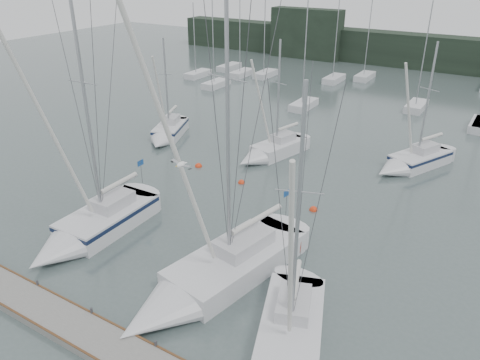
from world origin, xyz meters
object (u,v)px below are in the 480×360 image
(sailboat_near_center, at_px, (202,284))
(sailboat_mid_b, at_px, (268,152))
(sailboat_near_left, at_px, (87,231))
(buoy_c, at_px, (198,166))
(sailboat_mid_d, at_px, (409,163))
(buoy_b, at_px, (313,210))
(sailboat_near_right, at_px, (287,354))
(sailboat_mid_a, at_px, (167,134))
(buoy_a, at_px, (241,183))

(sailboat_near_center, xyz_separation_m, sailboat_mid_b, (-5.69, 17.64, -0.08))
(sailboat_near_left, height_order, buoy_c, sailboat_near_left)
(sailboat_mid_d, bearing_deg, sailboat_mid_b, -134.93)
(sailboat_near_center, relative_size, buoy_b, 32.28)
(sailboat_near_right, relative_size, buoy_b, 22.50)
(sailboat_mid_a, relative_size, sailboat_mid_d, 0.92)
(sailboat_near_left, relative_size, sailboat_mid_d, 1.48)
(sailboat_mid_b, bearing_deg, sailboat_near_right, -44.80)
(sailboat_mid_a, bearing_deg, buoy_a, -43.44)
(sailboat_mid_d, distance_m, buoy_c, 17.31)
(buoy_b, bearing_deg, buoy_c, 170.63)
(sailboat_near_center, relative_size, sailboat_mid_d, 1.70)
(buoy_a, bearing_deg, sailboat_near_right, -52.27)
(sailboat_near_left, distance_m, sailboat_near_right, 14.94)
(sailboat_mid_d, relative_size, buoy_c, 18.45)
(sailboat_mid_a, xyz_separation_m, sailboat_mid_b, (10.43, 1.02, -0.03))
(buoy_c, bearing_deg, sailboat_near_left, -86.39)
(sailboat_mid_b, xyz_separation_m, buoy_c, (-4.07, -4.66, -0.52))
(sailboat_mid_b, distance_m, buoy_a, 5.50)
(sailboat_mid_a, height_order, sailboat_mid_d, sailboat_mid_d)
(buoy_c, bearing_deg, sailboat_near_right, -43.68)
(buoy_a, bearing_deg, sailboat_near_center, -67.33)
(sailboat_mid_b, bearing_deg, sailboat_near_left, -86.08)
(sailboat_mid_d, bearing_deg, sailboat_near_center, -78.59)
(sailboat_near_left, height_order, sailboat_mid_b, sailboat_near_left)
(sailboat_near_center, bearing_deg, sailboat_near_left, -171.91)
(buoy_a, height_order, buoy_b, buoy_b)
(sailboat_near_left, bearing_deg, buoy_a, 70.51)
(sailboat_mid_d, relative_size, buoy_a, 20.71)
(sailboat_near_right, height_order, buoy_b, sailboat_near_right)
(sailboat_near_left, height_order, buoy_a, sailboat_near_left)
(sailboat_near_right, relative_size, sailboat_mid_b, 1.22)
(buoy_b, bearing_deg, sailboat_near_right, -71.25)
(sailboat_near_right, distance_m, sailboat_mid_b, 22.63)
(sailboat_mid_a, height_order, buoy_c, sailboat_mid_a)
(sailboat_near_left, distance_m, sailboat_mid_d, 25.49)
(buoy_a, xyz_separation_m, buoy_b, (6.46, -1.05, 0.00))
(sailboat_near_center, xyz_separation_m, sailboat_mid_d, (5.22, 21.63, -0.05))
(sailboat_mid_a, xyz_separation_m, sailboat_mid_d, (21.34, 5.01, 0.01))
(sailboat_mid_b, height_order, buoy_c, sailboat_mid_b)
(sailboat_near_left, relative_size, sailboat_near_center, 0.87)
(sailboat_near_center, xyz_separation_m, buoy_b, (1.37, 11.14, -0.60))
(buoy_c, bearing_deg, buoy_b, -9.37)
(buoy_a, relative_size, buoy_b, 0.92)
(sailboat_near_right, height_order, sailboat_mid_a, sailboat_near_right)
(sailboat_near_center, height_order, sailboat_mid_b, sailboat_near_center)
(sailboat_mid_d, relative_size, buoy_b, 19.00)
(sailboat_near_left, bearing_deg, buoy_b, 44.74)
(sailboat_mid_b, bearing_deg, buoy_b, -27.89)
(sailboat_near_left, xyz_separation_m, sailboat_near_right, (14.76, -2.32, -0.14))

